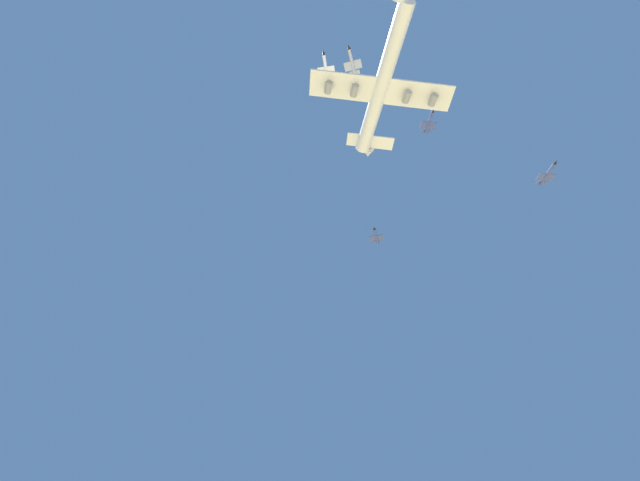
{
  "coord_description": "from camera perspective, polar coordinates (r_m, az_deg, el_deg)",
  "views": [
    {
      "loc": [
        70.18,
        99.23,
        3.6
      ],
      "look_at": [
        -11.11,
        27.43,
        91.24
      ],
      "focal_mm": 24.5,
      "sensor_mm": 36.0,
      "label": 1
    }
  ],
  "objects": [
    {
      "name": "carrier_jet",
      "position": [
        195.83,
        7.98,
        19.12
      ],
      "size": [
        60.88,
        61.43,
        20.13
      ],
      "rotation": [
        -0.1,
        0.0,
        0.79
      ],
      "color": "white"
    },
    {
      "name": "chase_jet_right_wing",
      "position": [
        227.75,
        27.57,
        7.67
      ],
      "size": [
        12.47,
        13.18,
        4.0
      ],
      "rotation": [
        0.0,
        0.0,
        0.83
      ],
      "color": "#38478C"
    },
    {
      "name": "chase_jet_lead",
      "position": [
        216.5,
        0.75,
        21.65
      ],
      "size": [
        14.32,
        10.77,
        4.0
      ],
      "rotation": [
        0.0,
        0.0,
        0.57
      ],
      "color": "silver"
    },
    {
      "name": "chase_jet_trailing",
      "position": [
        214.97,
        4.21,
        22.24
      ],
      "size": [
        14.88,
        9.58,
        4.0
      ],
      "rotation": [
        0.0,
        0.0,
        0.45
      ],
      "color": "#999EA3"
    },
    {
      "name": "chase_jet_left_wing",
      "position": [
        240.95,
        14.04,
        14.72
      ],
      "size": [
        12.49,
        13.15,
        4.0
      ],
      "rotation": [
        0.0,
        0.0,
        0.82
      ],
      "color": "#38478C"
    },
    {
      "name": "chase_jet_high_escort",
      "position": [
        256.71,
        7.34,
        0.59
      ],
      "size": [
        14.77,
        9.82,
        4.0
      ],
      "rotation": [
        0.0,
        0.0,
        0.48
      ],
      "color": "#38478C"
    }
  ]
}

